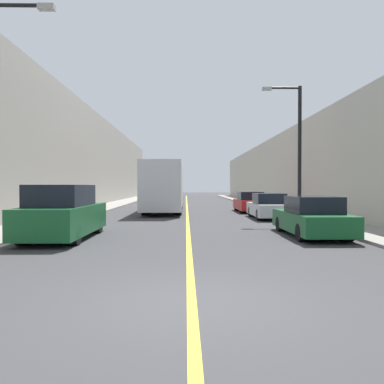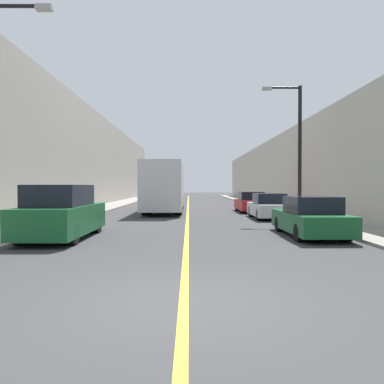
# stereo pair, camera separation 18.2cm
# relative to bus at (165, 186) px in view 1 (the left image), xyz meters

# --- Properties ---
(ground_plane) EXTENTS (200.00, 200.00, 0.00)m
(ground_plane) POSITION_rel_bus_xyz_m (1.66, -21.70, -1.86)
(ground_plane) COLOR #38383A
(sidewalk_left) EXTENTS (2.56, 72.00, 0.11)m
(sidewalk_left) POSITION_rel_bus_xyz_m (-5.49, 8.30, -1.81)
(sidewalk_left) COLOR gray
(sidewalk_left) RESTS_ON ground
(sidewalk_right) EXTENTS (2.56, 72.00, 0.11)m
(sidewalk_right) POSITION_rel_bus_xyz_m (8.80, 8.30, -1.81)
(sidewalk_right) COLOR gray
(sidewalk_right) RESTS_ON ground
(building_row_left) EXTENTS (4.00, 72.00, 8.77)m
(building_row_left) POSITION_rel_bus_xyz_m (-8.77, 8.30, 2.53)
(building_row_left) COLOR gray
(building_row_left) RESTS_ON ground
(building_row_right) EXTENTS (4.00, 72.00, 6.66)m
(building_row_right) POSITION_rel_bus_xyz_m (12.08, 8.30, 1.47)
(building_row_right) COLOR #B7B2A3
(building_row_right) RESTS_ON ground
(road_center_line) EXTENTS (0.16, 72.00, 0.01)m
(road_center_line) POSITION_rel_bus_xyz_m (1.66, 8.30, -1.86)
(road_center_line) COLOR gold
(road_center_line) RESTS_ON ground
(bus) EXTENTS (2.58, 11.51, 3.47)m
(bus) POSITION_rel_bus_xyz_m (0.00, 0.00, 0.00)
(bus) COLOR silver
(bus) RESTS_ON ground
(parked_suv_left) EXTENTS (1.98, 4.97, 1.94)m
(parked_suv_left) POSITION_rel_bus_xyz_m (-2.83, -14.26, -0.96)
(parked_suv_left) COLOR #145128
(parked_suv_left) RESTS_ON ground
(car_right_near) EXTENTS (1.88, 4.57, 1.50)m
(car_right_near) POSITION_rel_bus_xyz_m (6.31, -13.68, -1.18)
(car_right_near) COLOR #145128
(car_right_near) RESTS_ON ground
(car_right_mid) EXTENTS (1.83, 4.22, 1.47)m
(car_right_mid) POSITION_rel_bus_xyz_m (6.35, -6.14, -1.20)
(car_right_mid) COLOR silver
(car_right_mid) RESTS_ON ground
(car_right_far) EXTENTS (1.84, 4.51, 1.47)m
(car_right_far) POSITION_rel_bus_xyz_m (6.21, -0.62, -1.19)
(car_right_far) COLOR maroon
(car_right_far) RESTS_ON ground
(street_lamp_right) EXTENTS (2.17, 0.24, 7.26)m
(street_lamp_right) POSITION_rel_bus_xyz_m (7.65, -7.22, 2.35)
(street_lamp_right) COLOR black
(street_lamp_right) RESTS_ON sidewalk_right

